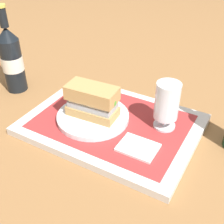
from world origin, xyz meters
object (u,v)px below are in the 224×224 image
object	(u,v)px
beer_glass	(167,104)
second_bottle	(12,59)
plate	(93,117)
sandwich	(93,101)

from	to	relation	value
beer_glass	second_bottle	size ratio (longest dim) A/B	0.47
beer_glass	second_bottle	xyz separation A→B (m)	(-0.49, -0.02, 0.02)
beer_glass	second_bottle	world-z (taller)	second_bottle
beer_glass	plate	bearing A→B (deg)	-160.05
plate	sandwich	xyz separation A→B (m)	(0.00, 0.00, 0.05)
plate	second_bottle	xyz separation A→B (m)	(-0.32, 0.04, 0.08)
plate	sandwich	distance (m)	0.05
sandwich	second_bottle	xyz separation A→B (m)	(-0.32, 0.04, 0.03)
sandwich	beer_glass	xyz separation A→B (m)	(0.17, 0.06, 0.01)
second_bottle	beer_glass	bearing A→B (deg)	2.56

